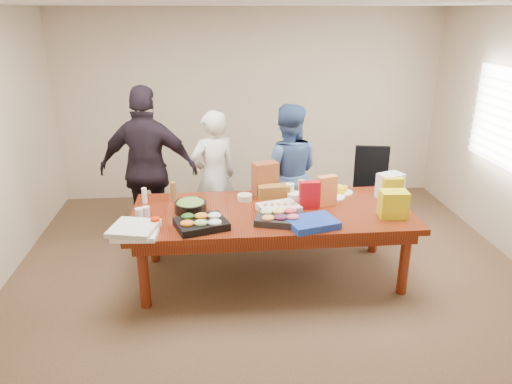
{
  "coord_description": "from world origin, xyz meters",
  "views": [
    {
      "loc": [
        -0.58,
        -4.48,
        2.63
      ],
      "look_at": [
        -0.15,
        0.1,
        0.92
      ],
      "focal_mm": 34.05,
      "sensor_mm": 36.0,
      "label": 1
    }
  ],
  "objects": [
    {
      "name": "wall_front",
      "position": [
        0.0,
        -2.5,
        1.35
      ],
      "size": [
        5.5,
        0.04,
        2.7
      ],
      "primitive_type": "cube",
      "color": "beige",
      "rests_on": "floor"
    },
    {
      "name": "ceiling",
      "position": [
        0.0,
        0.0,
        2.71
      ],
      "size": [
        5.5,
        5.0,
        0.02
      ],
      "primitive_type": "cube",
      "color": "white",
      "rests_on": "wall_back"
    },
    {
      "name": "clear_cup_b",
      "position": [
        -1.3,
        -0.08,
        0.8
      ],
      "size": [
        0.09,
        0.09,
        0.11
      ],
      "primitive_type": "cylinder",
      "rotation": [
        0.0,
        0.0,
        -0.22
      ],
      "color": "silver",
      "rests_on": "conference_table"
    },
    {
      "name": "pizza_box_upper",
      "position": [
        -1.3,
        -0.45,
        0.82
      ],
      "size": [
        0.47,
        0.47,
        0.04
      ],
      "primitive_type": "cube",
      "rotation": [
        0.0,
        0.0,
        -0.24
      ],
      "color": "silver",
      "rests_on": "pizza_box_lower"
    },
    {
      "name": "window_panel",
      "position": [
        2.72,
        0.6,
        1.5
      ],
      "size": [
        0.03,
        1.4,
        1.1
      ],
      "primitive_type": "cube",
      "color": "white",
      "rests_on": "wall_right"
    },
    {
      "name": "red_cup",
      "position": [
        -1.12,
        -0.35,
        0.81
      ],
      "size": [
        0.1,
        0.1,
        0.11
      ],
      "primitive_type": "cylinder",
      "rotation": [
        0.0,
        0.0,
        0.17
      ],
      "color": "red",
      "rests_on": "conference_table"
    },
    {
      "name": "dip_bowl_b",
      "position": [
        -0.25,
        0.31,
        0.78
      ],
      "size": [
        0.17,
        0.17,
        0.06
      ],
      "primitive_type": "cylinder",
      "rotation": [
        0.0,
        0.0,
        0.07
      ],
      "color": "beige",
      "rests_on": "conference_table"
    },
    {
      "name": "plate_b",
      "position": [
        0.84,
        0.43,
        0.76
      ],
      "size": [
        0.25,
        0.25,
        0.01
      ],
      "primitive_type": "cylinder",
      "rotation": [
        0.0,
        0.0,
        -0.1
      ],
      "color": "white",
      "rests_on": "conference_table"
    },
    {
      "name": "person_left",
      "position": [
        -1.3,
        0.85,
        0.95
      ],
      "size": [
        1.17,
        0.62,
        1.9
      ],
      "primitive_type": "imported",
      "rotation": [
        0.0,
        0.0,
        3.0
      ],
      "color": "black",
      "rests_on": "floor"
    },
    {
      "name": "kraft_bag",
      "position": [
        -0.01,
        0.51,
        0.92
      ],
      "size": [
        0.3,
        0.23,
        0.35
      ],
      "primitive_type": "cube",
      "rotation": [
        0.0,
        0.0,
        0.31
      ],
      "color": "brown",
      "rests_on": "conference_table"
    },
    {
      "name": "salad_bowl",
      "position": [
        -0.81,
        0.04,
        0.8
      ],
      "size": [
        0.36,
        0.36,
        0.1
      ],
      "primitive_type": "cylinder",
      "rotation": [
        0.0,
        0.0,
        -0.13
      ],
      "color": "black",
      "rests_on": "conference_table"
    },
    {
      "name": "mayo_jar",
      "position": [
        0.24,
        0.38,
        0.82
      ],
      "size": [
        0.11,
        0.11,
        0.14
      ],
      "primitive_type": "cylinder",
      "rotation": [
        0.0,
        0.0,
        -0.19
      ],
      "color": "silver",
      "rests_on": "conference_table"
    },
    {
      "name": "person_right",
      "position": [
        0.29,
        0.92,
        0.83
      ],
      "size": [
        0.89,
        0.73,
        1.66
      ],
      "primitive_type": "imported",
      "rotation": [
        0.0,
        0.0,
        3.0
      ],
      "color": "#375386",
      "rests_on": "floor"
    },
    {
      "name": "dip_bowl_a",
      "position": [
        0.29,
        0.3,
        0.78
      ],
      "size": [
        0.2,
        0.2,
        0.06
      ],
      "primitive_type": "cylinder",
      "rotation": [
        0.0,
        0.0,
        0.24
      ],
      "color": "white",
      "rests_on": "conference_table"
    },
    {
      "name": "plate_a",
      "position": [
        0.71,
        0.3,
        0.76
      ],
      "size": [
        0.3,
        0.3,
        0.01
      ],
      "primitive_type": "cylinder",
      "rotation": [
        0.0,
        0.0,
        -0.26
      ],
      "color": "white",
      "rests_on": "conference_table"
    },
    {
      "name": "sheet_cake",
      "position": [
        0.07,
        -0.03,
        0.78
      ],
      "size": [
        0.46,
        0.39,
        0.07
      ],
      "primitive_type": "cube",
      "rotation": [
        0.0,
        0.0,
        0.29
      ],
      "color": "silver",
      "rests_on": "conference_table"
    },
    {
      "name": "chip_bag_blue",
      "position": [
        0.33,
        -0.41,
        0.78
      ],
      "size": [
        0.52,
        0.44,
        0.07
      ],
      "primitive_type": "cube",
      "rotation": [
        0.0,
        0.0,
        0.27
      ],
      "color": "#18359F",
      "rests_on": "conference_table"
    },
    {
      "name": "wall_back",
      "position": [
        0.0,
        2.5,
        1.35
      ],
      "size": [
        5.5,
        0.04,
        2.7
      ],
      "primitive_type": "cube",
      "color": "beige",
      "rests_on": "floor"
    },
    {
      "name": "office_chair",
      "position": [
        1.42,
        1.02,
        0.5
      ],
      "size": [
        0.61,
        0.61,
        1.01
      ],
      "primitive_type": "cube",
      "rotation": [
        0.0,
        0.0,
        -0.2
      ],
      "color": "black",
      "rests_on": "floor"
    },
    {
      "name": "person_center",
      "position": [
        -0.57,
        0.95,
        0.8
      ],
      "size": [
        0.69,
        0.58,
        1.6
      ],
      "primitive_type": "imported",
      "rotation": [
        0.0,
        0.0,
        3.55
      ],
      "color": "silver",
      "rests_on": "floor"
    },
    {
      "name": "ranch_bottle",
      "position": [
        -1.3,
        0.34,
        0.83
      ],
      "size": [
        0.06,
        0.06,
        0.16
      ],
      "primitive_type": "cylinder",
      "rotation": [
        0.0,
        0.0,
        0.04
      ],
      "color": "white",
      "rests_on": "conference_table"
    },
    {
      "name": "floor",
      "position": [
        0.0,
        0.0,
        -0.01
      ],
      "size": [
        5.5,
        5.0,
        0.02
      ],
      "primitive_type": "cube",
      "color": "#47301E",
      "rests_on": "ground"
    },
    {
      "name": "grocery_bag_white",
      "position": [
        1.3,
        0.23,
        0.89
      ],
      "size": [
        0.3,
        0.26,
        0.27
      ],
      "primitive_type": "cube",
      "rotation": [
        0.0,
        0.0,
        0.37
      ],
      "color": "white",
      "rests_on": "conference_table"
    },
    {
      "name": "mustard_bottle",
      "position": [
        0.37,
        0.38,
        0.84
      ],
      "size": [
        0.08,
        0.08,
        0.18
      ],
      "primitive_type": "cylinder",
      "rotation": [
        0.0,
        0.0,
        0.27
      ],
      "color": "yellow",
      "rests_on": "conference_table"
    },
    {
      "name": "bread_loaf",
      "position": [
        0.07,
        0.37,
        0.82
      ],
      "size": [
        0.34,
        0.17,
        0.13
      ],
      "primitive_type": "cube",
      "rotation": [
        0.0,
        0.0,
        0.07
      ],
      "color": "olive",
      "rests_on": "conference_table"
    },
    {
      "name": "grocery_bag_yellow",
      "position": [
        1.15,
        -0.26,
        0.88
      ],
      "size": [
        0.27,
        0.2,
        0.26
      ],
      "primitive_type": "cube",
      "rotation": [
        0.0,
        0.0,
        -0.07
      ],
      "color": "yellow",
      "rests_on": "conference_table"
    },
    {
      "name": "chip_bag_yellow",
      "position": [
        1.25,
        0.02,
        0.9
      ],
      "size": [
        0.2,
        0.09,
        0.3
      ],
      "primitive_type": "cube",
      "rotation": [
        0.0,
        0.0,
        -0.04
      ],
      "color": "#D3C913",
      "rests_on": "conference_table"
    },
    {
      "name": "chip_bag_red",
      "position": [
        0.38,
        0.02,
        0.89
      ],
      "size": [
        0.2,
        0.08,
        0.29
      ],
      "primitive_type": "cube",
      "rotation": [
        0.0,
        0.0,
        -0.0
      ],
      "color": "red",
      "rests_on": "conference_table"
    },
    {
      "name": "conference_table",
      "position": [
        0.0,
        0.0,
        0.38
      ],
      "size": [
        2.8,
        1.2,
        0.75
      ],
      "primitive_type": "cube",
      "color": "#4C1C0F",
      "rests_on": "floor"
    },
    {
      "name": "window_blinds",
      "position": [
        2.68,
        0.6,
        1.5
      ],
      "size": [
        0.04,
        1.36,
        1.0
      ],
      "primitive_type": "cube",
      "color": "beige",
      "rests_on": "wall_right"
    },
    {
      "name": "dressing_bottle",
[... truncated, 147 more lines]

